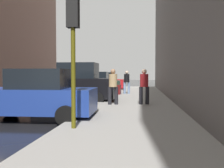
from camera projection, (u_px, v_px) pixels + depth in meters
sidewalk at (133, 113)px, 9.75m from camera, size 4.00×40.00×0.15m
parked_blue_sedan at (36, 96)px, 8.76m from camera, size 4.25×2.15×1.79m
parked_black_suv at (76, 84)px, 14.20m from camera, size 4.63×2.12×2.25m
parked_dark_green_sedan at (93, 84)px, 19.40m from camera, size 4.23×2.11×1.79m
parked_red_hatchback at (103, 82)px, 24.53m from camera, size 4.24×2.13×1.79m
fire_hydrant at (109, 93)px, 14.55m from camera, size 0.42×0.22×0.70m
traffic_light at (73, 31)px, 6.66m from camera, size 0.32×0.32×3.60m
pedestrian_in_jeans at (127, 81)px, 18.62m from camera, size 0.50×0.40×1.71m
pedestrian_in_tan_coat at (113, 85)px, 11.99m from camera, size 0.53×0.48×1.71m
pedestrian_in_red_jacket at (144, 85)px, 12.05m from camera, size 0.53×0.50×1.71m
rolling_suitcase at (118, 90)px, 18.05m from camera, size 0.39×0.58×1.04m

